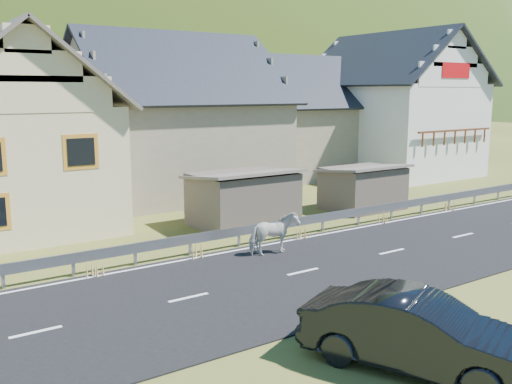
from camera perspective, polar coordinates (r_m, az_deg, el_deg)
ground at (r=20.64m, az=13.42°, el=-5.92°), size 160.00×160.00×0.00m
road at (r=20.63m, az=13.42°, el=-5.87°), size 60.00×7.00×0.04m
lane_markings at (r=20.63m, az=13.42°, el=-5.80°), size 60.00×6.60×0.01m
guardrail at (r=23.04m, az=6.70°, el=-2.60°), size 28.10×0.09×0.75m
shed_left at (r=23.96m, az=-1.32°, el=-0.73°), size 4.30×3.30×2.40m
shed_right at (r=27.64m, az=10.62°, el=0.35°), size 3.80×2.90×2.20m
house_cream at (r=25.72m, az=-23.68°, el=6.49°), size 7.80×9.80×8.30m
house_stone_a at (r=31.45m, az=-8.35°, el=8.23°), size 10.80×9.80×8.90m
house_stone_b at (r=38.51m, az=3.92°, el=8.05°), size 9.80×8.80×8.10m
house_white at (r=40.38m, az=13.42°, el=9.06°), size 8.80×10.80×9.70m
horse at (r=19.60m, az=1.77°, el=-4.19°), size 0.93×1.78×1.45m
car at (r=12.28m, az=15.94°, el=-13.40°), size 3.49×5.00×1.56m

